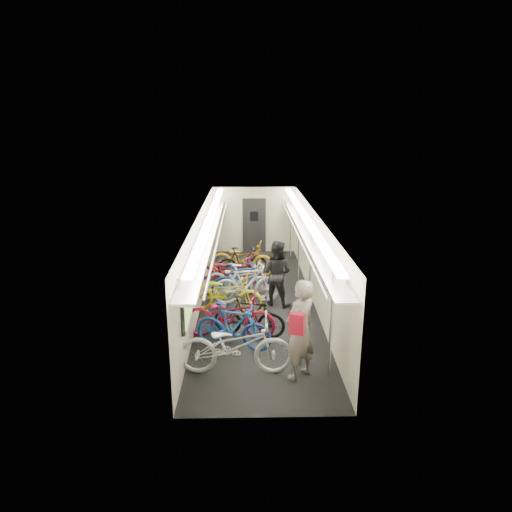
{
  "coord_description": "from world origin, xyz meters",
  "views": [
    {
      "loc": [
        -0.29,
        -11.4,
        4.64
      ],
      "look_at": [
        -0.03,
        0.46,
        1.15
      ],
      "focal_mm": 32.0,
      "sensor_mm": 36.0,
      "label": 1
    }
  ],
  "objects_px": {
    "passenger_near": "(300,330)",
    "passenger_mid": "(276,273)",
    "bicycle_1": "(233,326)",
    "bicycle_0": "(235,345)",
    "backpack": "(297,324)"
  },
  "relations": [
    {
      "from": "passenger_near",
      "to": "backpack",
      "type": "height_order",
      "value": "passenger_near"
    },
    {
      "from": "passenger_near",
      "to": "passenger_mid",
      "type": "xyz_separation_m",
      "value": [
        -0.21,
        3.58,
        -0.1
      ]
    },
    {
      "from": "bicycle_0",
      "to": "bicycle_1",
      "type": "distance_m",
      "value": 0.99
    },
    {
      "from": "passenger_near",
      "to": "backpack",
      "type": "relative_size",
      "value": 5.11
    },
    {
      "from": "bicycle_0",
      "to": "passenger_near",
      "type": "xyz_separation_m",
      "value": [
        1.2,
        -0.17,
        0.4
      ]
    },
    {
      "from": "bicycle_0",
      "to": "backpack",
      "type": "height_order",
      "value": "backpack"
    },
    {
      "from": "bicycle_0",
      "to": "bicycle_1",
      "type": "relative_size",
      "value": 1.29
    },
    {
      "from": "bicycle_0",
      "to": "bicycle_1",
      "type": "bearing_deg",
      "value": 5.49
    },
    {
      "from": "bicycle_1",
      "to": "passenger_near",
      "type": "distance_m",
      "value": 1.78
    },
    {
      "from": "passenger_mid",
      "to": "bicycle_0",
      "type": "bearing_deg",
      "value": 99.09
    },
    {
      "from": "passenger_mid",
      "to": "backpack",
      "type": "bearing_deg",
      "value": 116.76
    },
    {
      "from": "bicycle_0",
      "to": "passenger_mid",
      "type": "xyz_separation_m",
      "value": [
        0.99,
        3.4,
        0.3
      ]
    },
    {
      "from": "bicycle_0",
      "to": "backpack",
      "type": "distance_m",
      "value": 1.42
    },
    {
      "from": "bicycle_1",
      "to": "passenger_near",
      "type": "height_order",
      "value": "passenger_near"
    },
    {
      "from": "bicycle_1",
      "to": "passenger_mid",
      "type": "relative_size",
      "value": 0.97
    }
  ]
}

